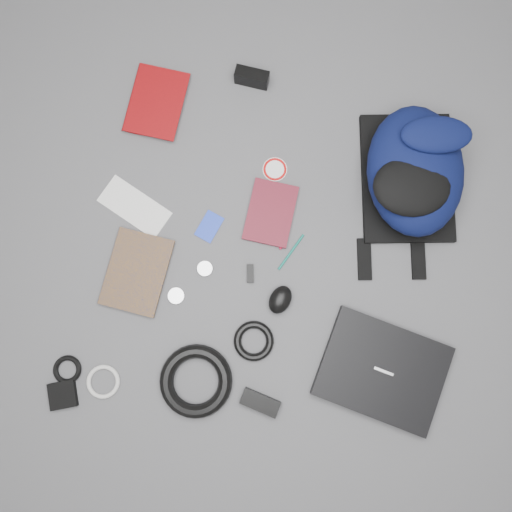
% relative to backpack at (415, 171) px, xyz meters
% --- Properties ---
extents(ground, '(4.00, 4.00, 0.00)m').
position_rel_backpack_xyz_m(ground, '(-0.40, -0.34, -0.09)').
color(ground, '#4F4F51').
rests_on(ground, ground).
extents(backpack, '(0.39, 0.49, 0.18)m').
position_rel_backpack_xyz_m(backpack, '(0.00, 0.00, 0.00)').
color(backpack, black).
rests_on(backpack, ground).
extents(laptop, '(0.39, 0.32, 0.04)m').
position_rel_backpack_xyz_m(laptop, '(0.03, -0.59, -0.07)').
color(laptop, black).
rests_on(laptop, ground).
extents(textbook_red, '(0.17, 0.23, 0.02)m').
position_rel_backpack_xyz_m(textbook_red, '(-0.89, 0.07, -0.08)').
color(textbook_red, maroon).
rests_on(textbook_red, ground).
extents(comic_book, '(0.18, 0.25, 0.02)m').
position_rel_backpack_xyz_m(comic_book, '(-0.83, -0.45, -0.08)').
color(comic_book, '#A66C0B').
rests_on(comic_book, ground).
extents(envelope, '(0.24, 0.17, 0.00)m').
position_rel_backpack_xyz_m(envelope, '(-0.80, -0.26, -0.09)').
color(envelope, white).
rests_on(envelope, ground).
extents(dvd_case, '(0.14, 0.20, 0.02)m').
position_rel_backpack_xyz_m(dvd_case, '(-0.39, -0.19, -0.08)').
color(dvd_case, '#4B0E18').
rests_on(dvd_case, ground).
extents(compact_camera, '(0.11, 0.04, 0.06)m').
position_rel_backpack_xyz_m(compact_camera, '(-0.53, 0.21, -0.06)').
color(compact_camera, black).
rests_on(compact_camera, ground).
extents(sticker_disc, '(0.10, 0.10, 0.00)m').
position_rel_backpack_xyz_m(sticker_disc, '(-0.40, -0.06, -0.09)').
color(sticker_disc, white).
rests_on(sticker_disc, ground).
extents(pen_teal, '(0.06, 0.12, 0.01)m').
position_rel_backpack_xyz_m(pen_teal, '(-0.30, -0.30, -0.09)').
color(pen_teal, '#0B6557').
rests_on(pen_teal, ground).
extents(pen_red, '(0.06, 0.15, 0.01)m').
position_rel_backpack_xyz_m(pen_red, '(-0.36, -0.22, -0.09)').
color(pen_red, maroon).
rests_on(pen_red, ground).
extents(id_badge, '(0.08, 0.10, 0.00)m').
position_rel_backpack_xyz_m(id_badge, '(-0.56, -0.27, -0.09)').
color(id_badge, '#1A36C4').
rests_on(id_badge, ground).
extents(usb_black, '(0.03, 0.06, 0.01)m').
position_rel_backpack_xyz_m(usb_black, '(-0.41, -0.39, -0.09)').
color(usb_black, black).
rests_on(usb_black, ground).
extents(mouse, '(0.08, 0.10, 0.05)m').
position_rel_backpack_xyz_m(mouse, '(-0.30, -0.45, -0.07)').
color(mouse, black).
rests_on(mouse, ground).
extents(headphone_left, '(0.06, 0.06, 0.01)m').
position_rel_backpack_xyz_m(headphone_left, '(-0.55, -0.40, -0.09)').
color(headphone_left, '#B6B7B9').
rests_on(headphone_left, ground).
extents(headphone_right, '(0.06, 0.06, 0.01)m').
position_rel_backpack_xyz_m(headphone_right, '(-0.61, -0.50, -0.09)').
color(headphone_right, silver).
rests_on(headphone_right, ground).
extents(cable_coil, '(0.15, 0.15, 0.02)m').
position_rel_backpack_xyz_m(cable_coil, '(-0.36, -0.58, -0.08)').
color(cable_coil, black).
rests_on(cable_coil, ground).
extents(power_brick, '(0.12, 0.07, 0.03)m').
position_rel_backpack_xyz_m(power_brick, '(-0.30, -0.75, -0.08)').
color(power_brick, black).
rests_on(power_brick, ground).
extents(power_cord_coil, '(0.22, 0.22, 0.04)m').
position_rel_backpack_xyz_m(power_cord_coil, '(-0.50, -0.73, -0.07)').
color(power_cord_coil, black).
rests_on(power_cord_coil, ground).
extents(pouch, '(0.10, 0.10, 0.02)m').
position_rel_backpack_xyz_m(pouch, '(-0.87, -0.86, -0.08)').
color(pouch, black).
rests_on(pouch, ground).
extents(earbud_coil, '(0.10, 0.10, 0.02)m').
position_rel_backpack_xyz_m(earbud_coil, '(-0.88, -0.78, -0.08)').
color(earbud_coil, black).
rests_on(earbud_coil, ground).
extents(white_cable_coil, '(0.13, 0.13, 0.01)m').
position_rel_backpack_xyz_m(white_cable_coil, '(-0.76, -0.79, -0.08)').
color(white_cable_coil, silver).
rests_on(white_cable_coil, ground).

